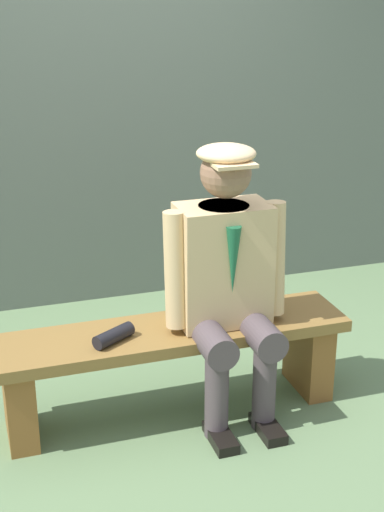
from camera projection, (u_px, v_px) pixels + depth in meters
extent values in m
plane|color=#5F7C53|center=(173.00, 410.00, 3.67)|extent=(30.00, 30.00, 0.00)
cube|color=olive|center=(172.00, 333.00, 3.52)|extent=(1.69, 0.39, 0.06)
cube|color=brown|center=(308.00, 353.00, 3.80)|extent=(0.13, 0.33, 0.39)
cube|color=brown|center=(19.00, 400.00, 3.39)|extent=(0.13, 0.33, 0.39)
cube|color=#D4B27C|center=(223.00, 264.00, 3.47)|extent=(0.43, 0.25, 0.57)
cylinder|color=#1E2338|center=(224.00, 211.00, 3.38)|extent=(0.23, 0.23, 0.06)
cone|color=#195938|center=(233.00, 260.00, 3.33)|extent=(0.07, 0.07, 0.32)
sphere|color=#8C664C|center=(226.00, 173.00, 3.30)|extent=(0.23, 0.23, 0.23)
ellipsoid|color=#DEBB87|center=(226.00, 153.00, 3.27)|extent=(0.27, 0.27, 0.08)
cube|color=#DEBB87|center=(235.00, 165.00, 3.19)|extent=(0.18, 0.10, 0.02)
cylinder|color=#4E4246|center=(255.00, 328.00, 3.49)|extent=(0.15, 0.43, 0.15)
cylinder|color=#4E4246|center=(264.00, 384.00, 3.46)|extent=(0.11, 0.11, 0.45)
cube|color=black|center=(268.00, 428.00, 3.48)|extent=(0.10, 0.24, 0.05)
cylinder|color=#D4B27C|center=(274.00, 258.00, 3.50)|extent=(0.11, 0.15, 0.55)
cylinder|color=#4E4246|center=(208.00, 335.00, 3.43)|extent=(0.15, 0.43, 0.15)
cylinder|color=#4E4246|center=(217.00, 392.00, 3.39)|extent=(0.11, 0.11, 0.45)
cube|color=black|center=(221.00, 437.00, 3.41)|extent=(0.10, 0.24, 0.05)
cylinder|color=#D4B27C|center=(175.00, 270.00, 3.36)|extent=(0.11, 0.13, 0.55)
cylinder|color=black|center=(114.00, 336.00, 3.36)|extent=(0.21, 0.16, 0.07)
cube|color=#5D675D|center=(101.00, 151.00, 4.71)|extent=(12.00, 0.24, 1.92)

